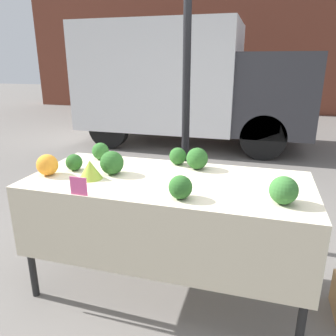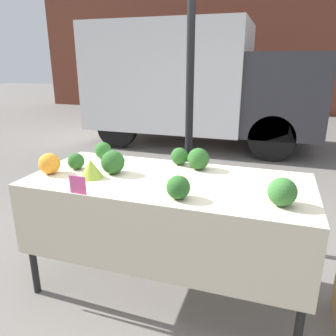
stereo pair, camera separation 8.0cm
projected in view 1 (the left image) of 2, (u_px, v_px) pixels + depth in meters
The scene contains 15 objects.
ground_plane at pixel (168, 285), 2.55m from camera, with size 40.00×40.00×0.00m, color slate.
building_facade at pixel (251, 27), 10.62m from camera, with size 16.00×0.60×5.48m.
tent_pole at pixel (186, 96), 2.91m from camera, with size 0.07×0.07×2.73m.
parked_truck at pixel (187, 81), 6.65m from camera, with size 4.48×2.10×2.38m.
market_table at pixel (165, 197), 2.25m from camera, with size 1.95×0.88×0.88m.
orange_cauliflower at pixel (47, 165), 2.33m from camera, with size 0.15×0.15×0.15m.
romanesco_head at pixel (90, 170), 2.26m from camera, with size 0.17×0.17×0.13m.
broccoli_head_0 at pixel (74, 162), 2.44m from camera, with size 0.12×0.12×0.12m.
broccoli_head_1 at pixel (197, 159), 2.46m from camera, with size 0.16×0.16×0.16m.
broccoli_head_2 at pixel (178, 156), 2.58m from camera, with size 0.14×0.14×0.14m.
broccoli_head_3 at pixel (112, 163), 2.35m from camera, with size 0.17×0.17×0.17m.
broccoli_head_4 at pixel (100, 151), 2.72m from camera, with size 0.14×0.14×0.14m.
broccoli_head_5 at pixel (180, 187), 1.93m from camera, with size 0.14×0.14×0.14m.
broccoli_head_6 at pixel (284, 190), 1.86m from camera, with size 0.16×0.16×0.16m.
price_sign at pixel (79, 186), 1.99m from camera, with size 0.11×0.01×0.12m.
Camera 1 is at (0.59, -2.06, 1.66)m, focal length 35.00 mm.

